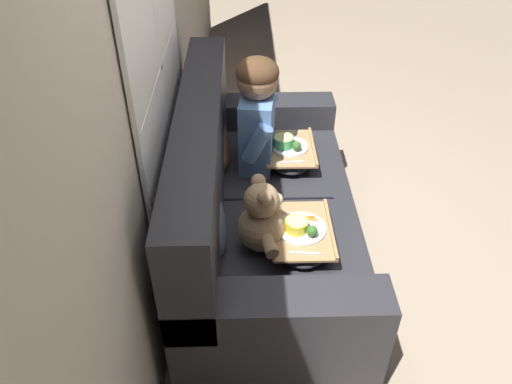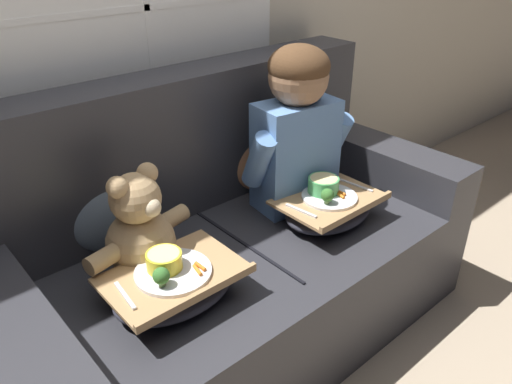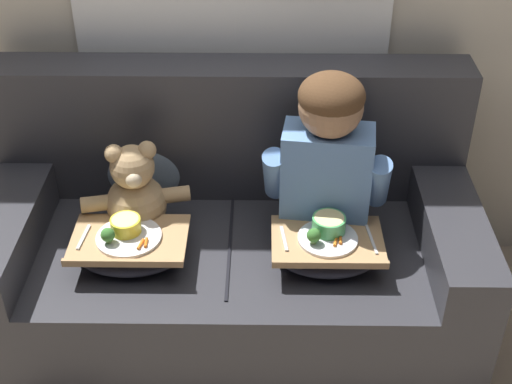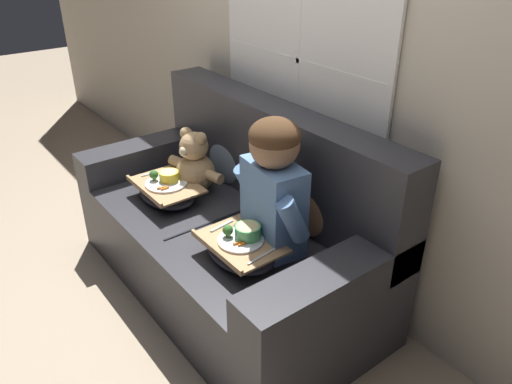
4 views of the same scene
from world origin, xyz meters
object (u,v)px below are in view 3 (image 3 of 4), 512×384
at_px(throw_pillow_behind_teddy, 144,161).
at_px(teddy_bear, 135,195).
at_px(throw_pillow_behind_child, 321,162).
at_px(child_figure, 328,150).
at_px(lap_tray_teddy, 130,247).
at_px(couch, 232,247).
at_px(lap_tray_child, 327,248).

height_order(throw_pillow_behind_teddy, teddy_bear, teddy_bear).
height_order(throw_pillow_behind_child, child_figure, child_figure).
xyz_separation_m(child_figure, teddy_bear, (-0.74, -0.00, -0.21)).
bearing_deg(lap_tray_teddy, couch, 30.13).
height_order(throw_pillow_behind_child, throw_pillow_behind_teddy, throw_pillow_behind_child).
bearing_deg(throw_pillow_behind_child, lap_tray_teddy, -149.82).
relative_size(child_figure, teddy_bear, 1.60).
bearing_deg(throw_pillow_behind_child, lap_tray_child, -90.03).
bearing_deg(throw_pillow_behind_teddy, throw_pillow_behind_child, 0.00).
bearing_deg(throw_pillow_behind_child, child_figure, -90.04).
height_order(couch, lap_tray_teddy, couch).
bearing_deg(child_figure, lap_tray_child, -90.03).
height_order(throw_pillow_behind_teddy, child_figure, child_figure).
bearing_deg(teddy_bear, lap_tray_teddy, -90.78).
distance_m(throw_pillow_behind_child, teddy_bear, 0.77).
height_order(couch, lap_tray_child, couch).
relative_size(throw_pillow_behind_child, throw_pillow_behind_teddy, 1.01).
relative_size(throw_pillow_behind_child, teddy_bear, 0.89).
bearing_deg(couch, throw_pillow_behind_teddy, 149.78).
height_order(throw_pillow_behind_child, lap_tray_teddy, throw_pillow_behind_child).
distance_m(child_figure, lap_tray_teddy, 0.83).
bearing_deg(throw_pillow_behind_teddy, teddy_bear, -89.72).
bearing_deg(lap_tray_teddy, throw_pillow_behind_teddy, 89.80).
xyz_separation_m(couch, child_figure, (0.37, -0.02, 0.48)).
xyz_separation_m(couch, teddy_bear, (-0.37, -0.02, 0.28)).
height_order(throw_pillow_behind_teddy, lap_tray_child, throw_pillow_behind_teddy).
bearing_deg(couch, lap_tray_teddy, -149.87).
distance_m(child_figure, lap_tray_child, 0.37).
distance_m(couch, child_figure, 0.61).
bearing_deg(lap_tray_teddy, child_figure, 14.92).
xyz_separation_m(throw_pillow_behind_child, lap_tray_child, (-0.00, -0.43, -0.11)).
relative_size(child_figure, lap_tray_child, 1.64).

